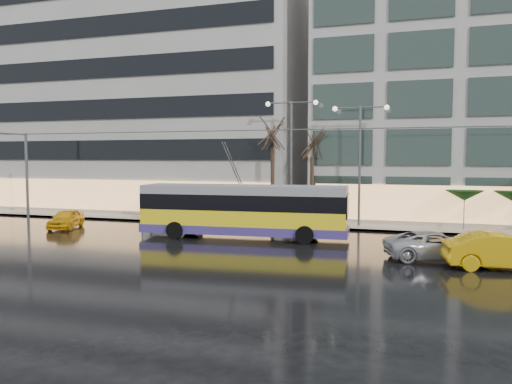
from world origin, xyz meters
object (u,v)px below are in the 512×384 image
at_px(trolleybus, 243,212).
at_px(bus_shelter, 165,195).
at_px(street_lamp_near, 291,144).
at_px(taxi_a, 66,219).

height_order(trolleybus, bus_shelter, trolleybus).
xyz_separation_m(trolleybus, bus_shelter, (-8.97, 6.71, 0.35)).
bearing_deg(street_lamp_near, trolleybus, -101.72).
relative_size(trolleybus, taxi_a, 3.29).
xyz_separation_m(bus_shelter, taxi_a, (-4.39, -6.55, -1.29)).
xyz_separation_m(street_lamp_near, taxi_a, (-14.77, -6.66, -5.32)).
distance_m(bus_shelter, street_lamp_near, 11.14).
bearing_deg(trolleybus, taxi_a, 179.28).
height_order(street_lamp_near, taxi_a, street_lamp_near).
xyz_separation_m(trolleybus, street_lamp_near, (1.42, 6.83, 4.38)).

